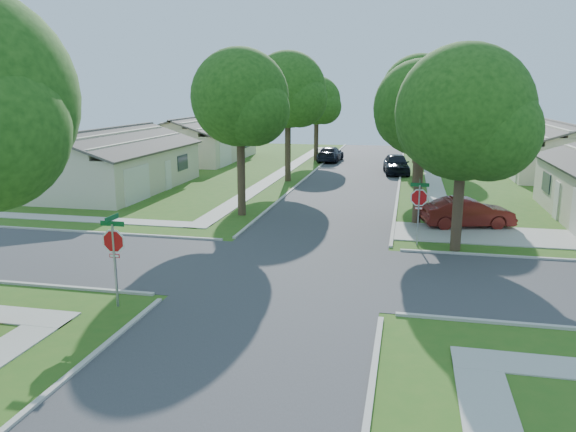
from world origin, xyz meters
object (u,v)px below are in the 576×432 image
(tree_e_mid, at_px, (420,97))
(car_curb_west, at_px, (330,154))
(tree_w_far, at_px, (317,103))
(house_nw_far, at_px, (199,144))
(car_driveway, at_px, (468,213))
(tree_w_near, at_px, (241,102))
(tree_e_far, at_px, (418,98))
(stop_sign_ne, at_px, (419,200))
(house_nw_near, at_px, (110,167))
(tree_e_near, at_px, (423,113))
(house_ne_far, at_px, (558,156))
(stop_sign_sw, at_px, (114,245))
(tree_w_mid, at_px, (289,93))
(tree_ne_corner, at_px, (465,119))
(car_curb_east, at_px, (396,164))

(tree_e_mid, height_order, car_curb_west, tree_e_mid)
(tree_e_mid, height_order, tree_w_far, tree_e_mid)
(house_nw_far, bearing_deg, car_driveway, -45.15)
(tree_e_mid, height_order, tree_w_near, tree_e_mid)
(tree_w_near, bearing_deg, tree_e_far, 69.40)
(stop_sign_ne, relative_size, car_driveway, 0.66)
(stop_sign_ne, xyz_separation_m, house_nw_near, (-20.69, 10.30, -0.51))
(house_nw_near, height_order, house_nw_far, same)
(tree_e_near, relative_size, house_ne_far, 0.61)
(tree_e_far, bearing_deg, stop_sign_sw, -103.73)
(tree_e_far, bearing_deg, car_driveway, -84.52)
(tree_w_mid, relative_size, tree_w_far, 1.19)
(house_nw_far, distance_m, car_curb_west, 12.88)
(tree_w_near, xyz_separation_m, tree_w_far, (-0.01, 25.00, -0.61))
(tree_ne_corner, xyz_separation_m, car_driveway, (0.82, 4.49, -4.85))
(tree_e_far, xyz_separation_m, house_ne_far, (11.24, -5.01, -4.46))
(tree_e_far, distance_m, car_curb_west, 9.56)
(tree_w_far, height_order, car_curb_east, tree_w_far)
(stop_sign_sw, relative_size, stop_sign_ne, 1.00)
(tree_e_near, relative_size, car_curb_west, 1.69)
(tree_w_mid, height_order, house_nw_far, tree_w_mid)
(stop_sign_ne, distance_m, tree_ne_corner, 3.96)
(tree_w_far, height_order, tree_ne_corner, tree_ne_corner)
(tree_w_near, distance_m, car_curb_east, 19.89)
(stop_sign_sw, relative_size, car_curb_east, 0.62)
(car_driveway, bearing_deg, house_nw_near, 60.28)
(tree_w_mid, xyz_separation_m, car_driveway, (11.82, -12.31, -5.75))
(tree_w_near, bearing_deg, house_nw_far, 116.27)
(tree_e_near, bearing_deg, car_curb_west, 108.11)
(tree_e_near, relative_size, tree_e_far, 0.95)
(tree_e_far, xyz_separation_m, car_curb_west, (-7.95, -0.69, -5.27))
(car_curb_east, relative_size, car_curb_west, 0.98)
(tree_w_far, distance_m, house_nw_far, 12.19)
(tree_e_near, height_order, car_curb_east, tree_e_near)
(stop_sign_ne, bearing_deg, tree_ne_corner, -16.55)
(stop_sign_sw, relative_size, tree_w_far, 0.37)
(tree_w_mid, xyz_separation_m, house_ne_far, (20.63, 7.99, -4.97))
(house_ne_far, distance_m, car_curb_west, 19.69)
(car_driveway, xyz_separation_m, car_curb_west, (-10.38, 24.61, -0.03))
(stop_sign_sw, height_order, car_driveway, stop_sign_sw)
(tree_e_near, relative_size, tree_w_mid, 0.87)
(tree_e_mid, height_order, house_ne_far, tree_e_mid)
(stop_sign_ne, height_order, tree_w_far, tree_w_far)
(house_nw_far, bearing_deg, tree_e_near, -47.94)
(tree_e_near, bearing_deg, tree_ne_corner, -71.47)
(tree_w_mid, distance_m, tree_ne_corner, 20.10)
(tree_ne_corner, bearing_deg, tree_e_far, 93.09)
(house_ne_far, bearing_deg, tree_e_far, 155.97)
(tree_w_near, xyz_separation_m, house_nw_near, (-11.35, 5.99, -4.60))
(tree_w_mid, bearing_deg, car_driveway, -46.15)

